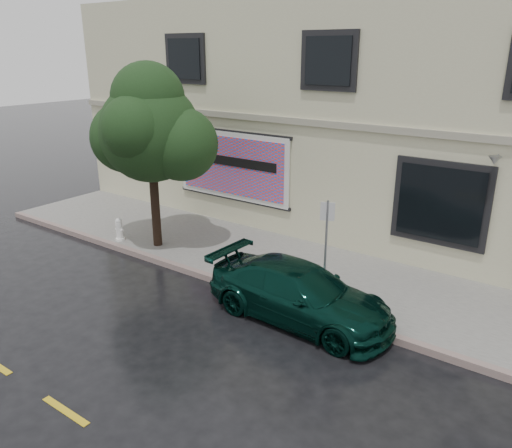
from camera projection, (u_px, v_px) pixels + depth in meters
The scene contains 10 objects.
ground at pixel (209, 320), 10.67m from camera, with size 90.00×90.00×0.00m, color black.
sidewalk at pixel (289, 266), 13.14m from camera, with size 20.00×3.50×0.15m, color gray.
curb at pixel (250, 291), 11.79m from camera, with size 20.00×0.18×0.16m, color gray.
road_marking at pixel (65, 411), 7.98m from camera, with size 19.00×0.12×0.01m, color gold.
building at pixel (384, 113), 16.41m from camera, with size 20.00×8.12×7.00m.
billboard at pixel (232, 166), 15.52m from camera, with size 4.30×0.16×2.20m.
car at pixel (299, 293), 10.54m from camera, with size 1.83×4.14×1.21m, color black.
street_tree at pixel (150, 133), 13.33m from camera, with size 2.70×2.70×4.59m.
fire_hydrant at pixel (119, 230), 14.62m from camera, with size 0.28×0.27×0.69m.
sign_pole at pixel (326, 244), 10.43m from camera, with size 0.28×0.13×2.43m.
Camera 1 is at (6.29, -7.04, 5.47)m, focal length 35.00 mm.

